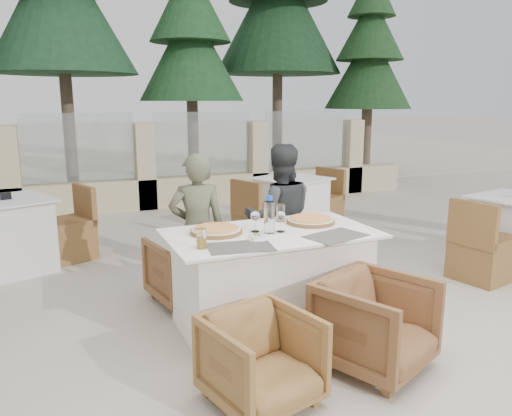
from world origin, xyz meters
name	(u,v)px	position (x,y,z in m)	size (l,w,h in m)	color
ground	(263,326)	(0.00, 0.00, 0.00)	(80.00, 80.00, 0.00)	#BFB4A3
sand_patch	(94,154)	(0.00, 14.00, 0.01)	(30.00, 16.00, 0.01)	beige
perimeter_wall_far	(145,161)	(0.00, 4.80, 0.80)	(10.00, 0.34, 1.60)	beige
pine_mid_left	(61,22)	(-1.00, 7.50, 3.25)	(2.86, 2.86, 6.50)	#1D4627
pine_centre	(191,65)	(1.50, 7.20, 2.50)	(2.20, 2.20, 5.00)	#214D26
pine_mid_right	(278,29)	(3.80, 7.80, 3.40)	(2.99, 2.99, 6.80)	#17391E
pine_far_right	(369,79)	(5.50, 6.50, 2.25)	(1.98, 1.98, 4.50)	#1D421E
dining_table	(271,279)	(0.06, -0.01, 0.39)	(1.60, 0.90, 0.77)	white
placemat_near_left	(240,247)	(-0.30, -0.29, 0.77)	(0.45, 0.30, 0.00)	#57524B
placemat_near_right	(336,236)	(0.46, -0.30, 0.77)	(0.45, 0.30, 0.00)	#5B574E
pizza_left	(216,230)	(-0.34, 0.12, 0.80)	(0.40, 0.40, 0.05)	orange
pizza_right	(311,220)	(0.48, 0.13, 0.80)	(0.40, 0.40, 0.05)	orange
water_bottle	(269,215)	(0.04, -0.03, 0.92)	(0.08, 0.08, 0.29)	#C2DDFF
wine_glass_centre	(255,220)	(-0.05, 0.05, 0.86)	(0.08, 0.08, 0.18)	white
wine_glass_near	(281,220)	(0.13, -0.03, 0.86)	(0.08, 0.08, 0.18)	silver
beer_glass_left	(201,239)	(-0.55, -0.21, 0.84)	(0.07, 0.07, 0.14)	gold
beer_glass_right	(281,213)	(0.28, 0.28, 0.84)	(0.07, 0.07, 0.14)	#C3891B
olive_dish	(257,237)	(-0.12, -0.16, 0.79)	(0.11, 0.11, 0.04)	white
armchair_far_left	(188,269)	(-0.40, 0.74, 0.29)	(0.62, 0.64, 0.58)	brown
armchair_far_right	(284,256)	(0.52, 0.68, 0.32)	(0.68, 0.70, 0.63)	olive
armchair_near_left	(261,360)	(-0.42, -0.94, 0.27)	(0.59, 0.60, 0.55)	olive
armchair_near_right	(376,324)	(0.44, -0.86, 0.31)	(0.66, 0.68, 0.62)	brown
diner_left	(197,230)	(-0.33, 0.66, 0.67)	(0.49, 0.32, 1.33)	#585C43
diner_right	(280,218)	(0.47, 0.69, 0.69)	(0.67, 0.52, 1.38)	#343739
bg_table_a	(10,236)	(-1.90, 2.23, 0.39)	(1.64, 0.82, 0.77)	silver
bg_table_b	(291,207)	(1.46, 2.39, 0.39)	(1.64, 0.82, 0.77)	white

